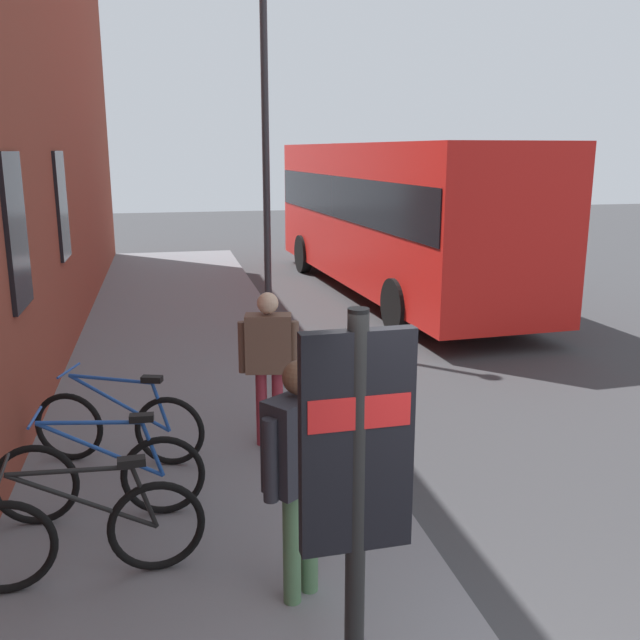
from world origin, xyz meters
TOP-DOWN VIEW (x-y plane):
  - ground at (6.00, -1.00)m, footprint 60.00×60.00m
  - sidewalk_pavement at (8.00, 1.75)m, footprint 24.00×3.50m
  - station_facade at (8.99, 3.80)m, footprint 22.00×0.65m
  - bicycle_by_door at (2.64, 2.67)m, footprint 0.48×1.77m
  - bicycle_end_of_row at (3.55, 2.62)m, footprint 0.48×1.77m
  - bicycle_mid_rack at (4.68, 2.53)m, footprint 0.69×1.70m
  - transit_info_sign at (0.76, 1.15)m, footprint 0.11×0.55m
  - city_bus at (12.87, -3.00)m, footprint 10.63×3.12m
  - pedestrian_crossing_street at (2.13, 1.17)m, footprint 0.50×0.55m
  - pedestrian_near_bus at (4.80, 0.99)m, footprint 0.33×0.62m
  - street_lamp at (9.55, 0.30)m, footprint 0.28×0.28m

SIDE VIEW (x-z plane):
  - ground at x=6.00m, z-range 0.00..0.00m
  - sidewalk_pavement at x=8.00m, z-range 0.00..0.12m
  - bicycle_by_door at x=2.64m, z-range 0.02..1.00m
  - bicycle_end_of_row at x=3.55m, z-range 0.02..1.00m
  - bicycle_mid_rack at x=4.68m, z-range 0.02..1.00m
  - pedestrian_near_bus at x=4.80m, z-range 0.30..1.97m
  - pedestrian_crossing_street at x=2.13m, z-range 0.31..2.06m
  - transit_info_sign at x=0.76m, z-range 0.52..2.92m
  - city_bus at x=12.87m, z-range 0.24..3.59m
  - street_lamp at x=9.55m, z-range 0.61..6.34m
  - station_facade at x=8.99m, z-range 0.00..7.89m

